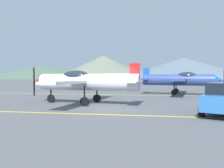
{
  "coord_description": "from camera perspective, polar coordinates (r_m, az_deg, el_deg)",
  "views": [
    {
      "loc": [
        2.24,
        -14.55,
        1.98
      ],
      "look_at": [
        -1.28,
        6.0,
        1.2
      ],
      "focal_mm": 36.74,
      "sensor_mm": 36.0,
      "label": 1
    }
  ],
  "objects": [
    {
      "name": "apron_line_far",
      "position": [
        23.33,
        4.16,
        -2.72
      ],
      "size": [
        80.0,
        0.16,
        0.01
      ],
      "primitive_type": "cube",
      "color": "yellow",
      "rests_on": "ground_plane"
    },
    {
      "name": "airplane_near",
      "position": [
        16.04,
        -6.96,
        0.64
      ],
      "size": [
        8.1,
        9.3,
        2.78
      ],
      "color": "silver",
      "rests_on": "ground_plane"
    },
    {
      "name": "hill_left",
      "position": [
        161.53,
        -16.54,
        2.89
      ],
      "size": [
        84.2,
        84.2,
        8.68
      ],
      "primitive_type": "cone",
      "color": "#4C6651",
      "rests_on": "ground_plane"
    },
    {
      "name": "hill_centerleft",
      "position": [
        138.62,
        -2.13,
        4.2
      ],
      "size": [
        60.11,
        60.11,
        13.94
      ],
      "primitive_type": "cone",
      "color": "slate",
      "rests_on": "ground_plane"
    },
    {
      "name": "apron_line_near",
      "position": [
        11.65,
        -1.52,
        -7.62
      ],
      "size": [
        80.0,
        0.16,
        0.01
      ],
      "primitive_type": "cube",
      "color": "yellow",
      "rests_on": "ground_plane"
    },
    {
      "name": "ground_plane",
      "position": [
        14.86,
        0.96,
        -5.52
      ],
      "size": [
        400.0,
        400.0,
        0.0
      ],
      "primitive_type": "plane",
      "color": "#54565B"
    },
    {
      "name": "hill_centerright",
      "position": [
        149.58,
        17.34,
        3.8
      ],
      "size": [
        82.98,
        82.98,
        13.09
      ],
      "primitive_type": "cone",
      "color": "slate",
      "rests_on": "ground_plane"
    },
    {
      "name": "airplane_mid",
      "position": [
        24.59,
        16.65,
        1.08
      ],
      "size": [
        8.12,
        9.28,
        2.78
      ],
      "color": "#33478C",
      "rests_on": "ground_plane"
    }
  ]
}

